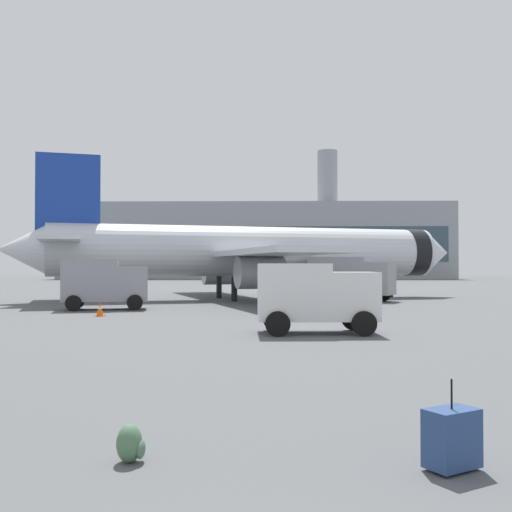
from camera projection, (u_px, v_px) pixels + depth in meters
The scene contains 9 objects.
airplane_at_gate at pixel (249, 252), 46.34m from camera, with size 34.97×31.94×10.50m.
service_truck at pixel (104, 282), 35.15m from camera, with size 5.17×3.42×2.90m.
fuel_truck at pixel (350, 277), 44.10m from camera, with size 6.44×4.82×3.20m.
cargo_van at pixel (315, 294), 22.48m from camera, with size 4.48×2.49×2.60m.
safety_cone_near at pixel (260, 290), 56.92m from camera, with size 0.44×0.44×0.72m.
safety_cone_mid at pixel (100, 309), 30.31m from camera, with size 0.44×0.44×0.74m.
rolling_suitcase at pixel (452, 438), 7.28m from camera, with size 0.75×0.68×1.10m.
traveller_backpack at pixel (131, 444), 7.58m from camera, with size 0.36×0.40×0.48m.
terminal_building at pixel (257, 241), 133.40m from camera, with size 84.07×16.18×28.29m.
Camera 1 is at (0.09, -2.61, 2.45)m, focal length 42.38 mm.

